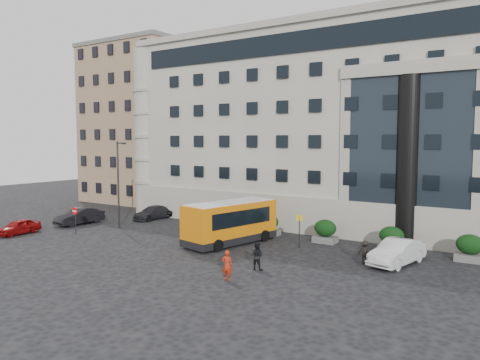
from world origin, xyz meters
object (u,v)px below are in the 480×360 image
object	(u,v)px
hedge_d	(392,239)
parked_car_a	(18,227)
bus_stop_sign	(299,225)
street_lamp	(119,181)
parked_car_d	(173,209)
white_taxi	(397,252)
no_entry_sign	(75,215)
pedestrian_a	(227,265)
minibus	(230,221)
red_truck	(163,197)
parked_car_c	(153,213)
hedge_b	(269,224)
pedestrian_c	(365,252)
pedestrian_b	(257,256)
hedge_c	(325,231)
hedge_a	(219,219)
hedge_e	(470,248)
parked_car_b	(80,216)

from	to	relation	value
hedge_d	parked_car_a	distance (m)	30.88
bus_stop_sign	hedge_d	bearing A→B (deg)	24.66
street_lamp	parked_car_d	xyz separation A→B (m)	(-0.93, 8.42, -3.68)
hedge_d	white_taxi	bearing A→B (deg)	-68.81
no_entry_sign	parked_car_d	distance (m)	12.49
parked_car_d	pedestrian_a	bearing A→B (deg)	-50.75
no_entry_sign	white_taxi	world-z (taller)	no_entry_sign
no_entry_sign	parked_car_a	size ratio (longest dim) A/B	0.61
minibus	red_truck	world-z (taller)	minibus
parked_car_c	red_truck	bearing A→B (deg)	125.99
hedge_b	parked_car_c	distance (m)	14.04
parked_car_d	pedestrian_c	size ratio (longest dim) A/B	3.18
bus_stop_sign	pedestrian_b	world-z (taller)	bus_stop_sign
hedge_c	white_taxi	distance (m)	7.40
hedge_d	bus_stop_sign	distance (m)	6.76
white_taxi	minibus	bearing A→B (deg)	-163.90
hedge_c	white_taxi	size ratio (longest dim) A/B	0.37
hedge_a	hedge_b	world-z (taller)	same
parked_car_c	white_taxi	world-z (taller)	white_taxi
hedge_d	parked_car_d	bearing A→B (deg)	171.59
hedge_b	no_entry_sign	world-z (taller)	no_entry_sign
pedestrian_c	bus_stop_sign	bearing A→B (deg)	-12.67
pedestrian_b	street_lamp	bearing A→B (deg)	-25.22
no_entry_sign	hedge_e	bearing A→B (deg)	16.52
hedge_b	white_taxi	bearing A→B (deg)	-16.43
minibus	parked_car_b	xyz separation A→B (m)	(-16.86, -1.26, -1.03)
parked_car_c	parked_car_a	bearing A→B (deg)	-108.12
pedestrian_c	parked_car_d	bearing A→B (deg)	-14.64
minibus	parked_car_c	xyz separation A→B (m)	(-13.12, 4.84, -1.15)
parked_car_b	pedestrian_b	size ratio (longest dim) A/B	2.71
hedge_c	minibus	bearing A→B (deg)	-144.16
parked_car_c	hedge_e	bearing A→B (deg)	0.11
hedge_e	pedestrian_b	bearing A→B (deg)	-138.53
bus_stop_sign	pedestrian_a	bearing A→B (deg)	-89.01
hedge_c	parked_car_d	bearing A→B (deg)	169.37
hedge_c	pedestrian_b	xyz separation A→B (m)	(-0.47, -9.61, -0.05)
hedge_b	hedge_d	world-z (taller)	same
hedge_d	red_truck	world-z (taller)	red_truck
no_entry_sign	parked_car_a	bearing A→B (deg)	-144.94
hedge_d	red_truck	xyz separation A→B (m)	(-29.10, 7.08, 0.37)
pedestrian_a	no_entry_sign	bearing A→B (deg)	-24.05
red_truck	pedestrian_a	size ratio (longest dim) A/B	2.65
parked_car_d	parked_car_a	bearing A→B (deg)	-114.98
pedestrian_c	parked_car_a	bearing A→B (deg)	18.30
parked_car_b	pedestrian_b	bearing A→B (deg)	-6.31
hedge_d	parked_car_d	xyz separation A→B (m)	(-24.47, 3.62, -0.24)
hedge_c	pedestrian_a	size ratio (longest dim) A/B	1.03
hedge_b	hedge_d	distance (m)	10.40
pedestrian_b	pedestrian_c	xyz separation A→B (m)	(5.20, 5.12, -0.10)
hedge_b	parked_car_c	world-z (taller)	hedge_b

